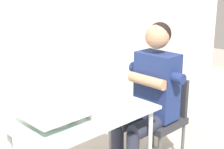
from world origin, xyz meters
TOP-DOWN VIEW (x-y plane):
  - desk at (0.00, 0.00)m, footprint 1.10×0.60m
  - crt_monitor at (-0.25, 0.04)m, footprint 0.41×0.39m
  - keyboard at (0.04, 0.03)m, footprint 0.20×0.45m
  - office_chair at (0.89, -0.04)m, footprint 0.42×0.42m
  - person_seated at (0.72, -0.04)m, footprint 0.70×0.57m
  - potted_plant at (1.49, 0.51)m, footprint 0.57×0.50m

SIDE VIEW (x-z plane):
  - potted_plant at x=1.49m, z-range -0.11..0.67m
  - office_chair at x=0.89m, z-range 0.06..0.86m
  - desk at x=0.00m, z-range 0.28..0.99m
  - person_seated at x=0.72m, z-range 0.06..1.38m
  - keyboard at x=0.04m, z-range 0.71..0.74m
  - crt_monitor at x=-0.25m, z-range 0.74..1.16m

